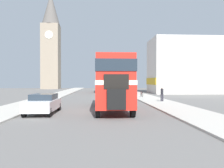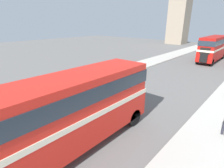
{
  "view_description": "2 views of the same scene",
  "coord_description": "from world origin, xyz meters",
  "views": [
    {
      "loc": [
        0.3,
        -17.17,
        2.3
      ],
      "look_at": [
        1.3,
        0.39,
        2.1
      ],
      "focal_mm": 35.0,
      "sensor_mm": 36.0,
      "label": 1
    },
    {
      "loc": [
        8.11,
        -4.59,
        6.52
      ],
      "look_at": [
        0.0,
        4.44,
        2.2
      ],
      "focal_mm": 28.0,
      "sensor_mm": 36.0,
      "label": 2
    }
  ],
  "objects": [
    {
      "name": "bus_distant",
      "position": [
        0.83,
        29.46,
        2.54
      ],
      "size": [
        2.43,
        9.94,
        4.24
      ],
      "color": "#B2140F",
      "rests_on": "ground_plane"
    },
    {
      "name": "pedestrian_walking",
      "position": [
        7.18,
        6.51,
        1.02
      ],
      "size": [
        0.32,
        0.32,
        1.6
      ],
      "color": "#282833",
      "rests_on": "sidewalk_right"
    },
    {
      "name": "sidewalk_right",
      "position": [
        6.75,
        0.0,
        0.06
      ],
      "size": [
        3.5,
        120.0,
        0.12
      ],
      "color": "#B7B2A8",
      "rests_on": "ground_plane"
    },
    {
      "name": "sidewalk_left",
      "position": [
        -6.75,
        0.0,
        0.06
      ],
      "size": [
        3.5,
        120.0,
        0.12
      ],
      "color": "#B7B2A8",
      "rests_on": "ground_plane"
    },
    {
      "name": "church_tower",
      "position": [
        -14.79,
        51.58,
        15.25
      ],
      "size": [
        5.5,
        5.5,
        29.85
      ],
      "color": "gray",
      "rests_on": "ground_plane"
    },
    {
      "name": "shop_building_block",
      "position": [
        17.73,
        25.05,
        5.32
      ],
      "size": [
        14.81,
        8.05,
        10.65
      ],
      "color": "silver",
      "rests_on": "ground_plane"
    },
    {
      "name": "ground_plane",
      "position": [
        0.0,
        0.0,
        0.0
      ],
      "size": [
        120.0,
        120.0,
        0.0
      ],
      "primitive_type": "plane",
      "color": "slate"
    },
    {
      "name": "bicycle_on_pavement",
      "position": [
        6.31,
        13.66,
        0.48
      ],
      "size": [
        0.05,
        1.76,
        0.78
      ],
      "color": "black",
      "rests_on": "sidewalk_right"
    },
    {
      "name": "double_decker_bus",
      "position": [
        1.3,
        0.37,
        2.44
      ],
      "size": [
        2.55,
        9.33,
        4.07
      ],
      "color": "red",
      "rests_on": "ground_plane"
    },
    {
      "name": "car_parked_near",
      "position": [
        -3.72,
        -1.29,
        0.74
      ],
      "size": [
        1.8,
        4.21,
        1.41
      ],
      "color": "white",
      "rests_on": "ground_plane"
    }
  ]
}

